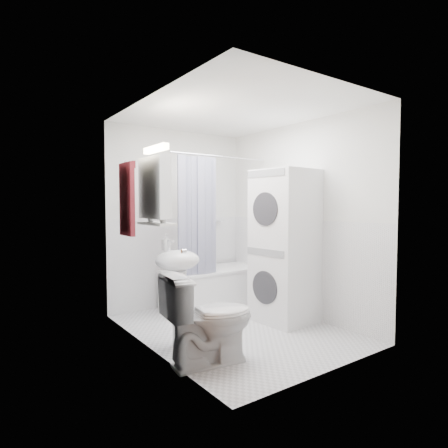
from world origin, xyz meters
TOP-DOWN VIEW (x-y plane):
  - floor at (0.00, 0.00)m, footprint 2.60×2.60m
  - room_walls at (0.00, 0.00)m, footprint 2.60×2.60m
  - wainscot at (0.00, 0.29)m, footprint 1.98×2.58m
  - door at (-0.95, -0.55)m, footprint 0.05×2.00m
  - bathtub at (0.32, 0.92)m, footprint 1.35×0.64m
  - tub_spout at (0.52, 1.25)m, footprint 0.04×0.12m
  - curtain_rod at (0.32, 0.66)m, footprint 1.53×0.02m
  - shower_curtain at (-0.07, 0.66)m, footprint 0.55×0.02m
  - sink at (-0.75, -0.09)m, footprint 0.44×0.37m
  - medicine_cabinet at (-0.90, 0.10)m, footprint 0.13×0.50m
  - shelf at (-0.89, 0.10)m, footprint 0.18×0.54m
  - shower_caddy at (0.57, 1.24)m, footprint 0.22×0.06m
  - towel at (-0.94, 0.75)m, footprint 0.07×0.35m
  - washer_dryer at (0.68, -0.10)m, footprint 0.68×0.68m
  - toilet at (-0.72, -0.58)m, footprint 0.86×0.56m
  - soap_pump at (-0.71, 0.25)m, footprint 0.08×0.17m
  - shelf_bottle at (-0.89, -0.05)m, footprint 0.07×0.18m
  - shelf_cup at (-0.89, 0.22)m, footprint 0.10×0.09m
  - shampoo_a at (0.35, 1.24)m, footprint 0.13×0.17m
  - shampoo_b at (0.47, 1.24)m, footprint 0.08×0.21m

SIDE VIEW (x-z plane):
  - floor at x=0.00m, z-range 0.00..0.00m
  - bathtub at x=0.32m, z-range 0.03..0.54m
  - toilet at x=-0.72m, z-range 0.00..0.79m
  - wainscot at x=0.00m, z-range -0.69..1.89m
  - sink at x=-0.75m, z-range 0.18..1.22m
  - tub_spout at x=0.52m, z-range 0.82..0.86m
  - washer_dryer at x=0.68m, z-range 0.00..1.80m
  - soap_pump at x=-0.71m, z-range 0.91..0.99m
  - door at x=-0.95m, z-range 0.00..2.00m
  - shower_caddy at x=0.57m, z-range 1.14..1.16m
  - shelf at x=-0.89m, z-range 1.19..1.21m
  - shampoo_b at x=0.47m, z-range 1.16..1.24m
  - shampoo_a at x=0.35m, z-range 1.16..1.29m
  - shelf_bottle at x=-0.89m, z-range 1.21..1.28m
  - shower_curtain at x=-0.07m, z-range 0.52..1.98m
  - shelf_cup at x=-0.89m, z-range 1.21..1.31m
  - towel at x=-0.94m, z-range 1.05..1.88m
  - room_walls at x=0.00m, z-range 0.19..2.79m
  - medicine_cabinet at x=-0.90m, z-range 1.21..1.92m
  - curtain_rod at x=0.32m, z-range 1.99..2.01m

